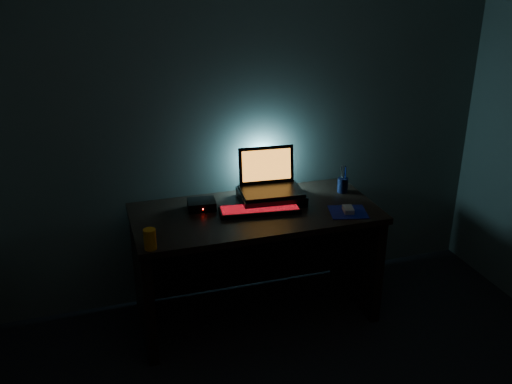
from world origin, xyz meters
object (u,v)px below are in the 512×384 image
(keyboard, at_px, (260,210))
(mouse, at_px, (348,210))
(laptop, at_px, (269,180))
(juice_glass, at_px, (150,239))
(pen_cup, at_px, (343,185))
(router, at_px, (202,205))

(keyboard, distance_m, mouse, 0.54)
(keyboard, bearing_deg, laptop, 63.66)
(laptop, bearing_deg, juice_glass, -146.15)
(pen_cup, bearing_deg, laptop, 173.98)
(pen_cup, relative_size, router, 0.54)
(laptop, distance_m, keyboard, 0.25)
(pen_cup, bearing_deg, juice_glass, -162.53)
(keyboard, bearing_deg, router, 162.36)
(laptop, height_order, keyboard, laptop)
(keyboard, height_order, pen_cup, pen_cup)
(keyboard, height_order, juice_glass, juice_glass)
(keyboard, distance_m, pen_cup, 0.63)
(mouse, xyz_separation_m, pen_cup, (0.10, 0.30, 0.03))
(mouse, xyz_separation_m, router, (-0.84, 0.31, 0.01))
(keyboard, relative_size, mouse, 5.26)
(laptop, bearing_deg, router, -170.39)
(laptop, relative_size, mouse, 4.16)
(mouse, distance_m, router, 0.90)
(keyboard, height_order, router, router)
(laptop, relative_size, keyboard, 0.79)
(laptop, height_order, router, laptop)
(laptop, bearing_deg, pen_cup, -1.70)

